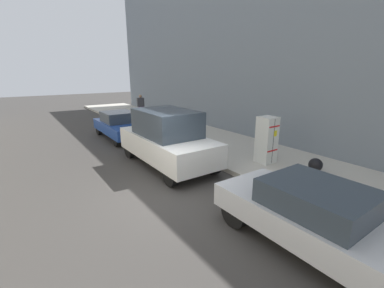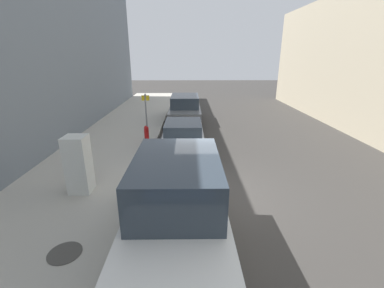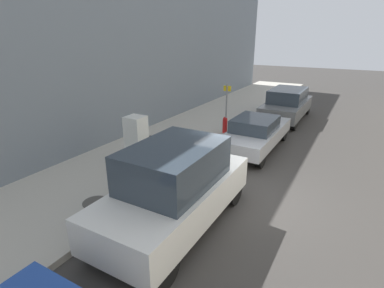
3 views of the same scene
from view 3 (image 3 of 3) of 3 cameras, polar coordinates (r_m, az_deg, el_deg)
ground_plane at (r=9.29m, az=10.82°, el=-9.75°), size 80.00×80.00×0.00m
sidewalk_slab at (r=11.35m, az=-11.59°, el=-3.57°), size 4.22×44.00×0.17m
building_facade_near at (r=12.54m, az=-24.00°, el=20.78°), size 1.51×39.60×10.12m
discarded_refrigerator at (r=10.70m, az=-10.50°, el=0.61°), size 0.64×0.63×1.76m
manhole_cover at (r=8.90m, az=-17.93°, el=-10.50°), size 0.70×0.70×0.02m
street_sign_post at (r=13.97m, az=6.57°, el=7.20°), size 0.36×0.07×2.30m
fire_hydrant at (r=14.23m, az=6.29°, el=3.69°), size 0.22×0.22×0.78m
trash_bag at (r=12.52m, az=-7.82°, el=0.54°), size 0.47×0.47×0.47m
parked_van_white at (r=7.34m, az=-3.27°, el=-8.27°), size 2.01×4.69×2.17m
parked_sedan_silver at (r=12.71m, az=12.03°, el=2.14°), size 1.78×4.64×1.41m
parked_suv_gray at (r=17.78m, az=17.63°, el=7.29°), size 1.95×4.90×1.74m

